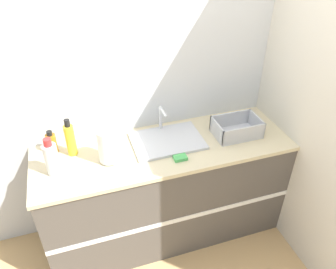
{
  "coord_description": "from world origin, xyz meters",
  "views": [
    {
      "loc": [
        -0.56,
        -1.5,
        2.29
      ],
      "look_at": [
        0.01,
        0.27,
        1.0
      ],
      "focal_mm": 35.0,
      "sensor_mm": 36.0,
      "label": 1
    }
  ],
  "objects_px": {
    "dish_rack": "(237,129)",
    "bottle_white_spray": "(52,159)",
    "sink": "(167,139)",
    "bottle_yellow": "(70,139)",
    "bottle_amber": "(52,143)",
    "paper_towel_roll": "(108,146)"
  },
  "relations": [
    {
      "from": "sink",
      "to": "bottle_yellow",
      "type": "relative_size",
      "value": 1.84
    },
    {
      "from": "bottle_amber",
      "to": "bottle_white_spray",
      "type": "relative_size",
      "value": 0.64
    },
    {
      "from": "dish_rack",
      "to": "bottle_white_spray",
      "type": "bearing_deg",
      "value": -178.67
    },
    {
      "from": "sink",
      "to": "bottle_yellow",
      "type": "distance_m",
      "value": 0.68
    },
    {
      "from": "dish_rack",
      "to": "bottle_white_spray",
      "type": "relative_size",
      "value": 1.27
    },
    {
      "from": "dish_rack",
      "to": "bottle_yellow",
      "type": "distance_m",
      "value": 1.2
    },
    {
      "from": "bottle_amber",
      "to": "bottle_white_spray",
      "type": "height_order",
      "value": "bottle_white_spray"
    },
    {
      "from": "sink",
      "to": "bottle_amber",
      "type": "height_order",
      "value": "sink"
    },
    {
      "from": "dish_rack",
      "to": "bottle_amber",
      "type": "height_order",
      "value": "bottle_amber"
    },
    {
      "from": "sink",
      "to": "paper_towel_roll",
      "type": "xyz_separation_m",
      "value": [
        -0.44,
        -0.09,
        0.11
      ]
    },
    {
      "from": "sink",
      "to": "bottle_white_spray",
      "type": "bearing_deg",
      "value": -172.35
    },
    {
      "from": "sink",
      "to": "paper_towel_roll",
      "type": "bearing_deg",
      "value": -168.1
    },
    {
      "from": "bottle_amber",
      "to": "paper_towel_roll",
      "type": "bearing_deg",
      "value": -31.82
    },
    {
      "from": "sink",
      "to": "dish_rack",
      "type": "distance_m",
      "value": 0.53
    },
    {
      "from": "sink",
      "to": "bottle_white_spray",
      "type": "distance_m",
      "value": 0.81
    },
    {
      "from": "paper_towel_roll",
      "to": "bottle_amber",
      "type": "xyz_separation_m",
      "value": [
        -0.36,
        0.22,
        -0.05
      ]
    },
    {
      "from": "bottle_white_spray",
      "to": "bottle_yellow",
      "type": "height_order",
      "value": "bottle_yellow"
    },
    {
      "from": "paper_towel_roll",
      "to": "dish_rack",
      "type": "xyz_separation_m",
      "value": [
        0.96,
        0.02,
        -0.08
      ]
    },
    {
      "from": "sink",
      "to": "bottle_yellow",
      "type": "xyz_separation_m",
      "value": [
        -0.67,
        0.06,
        0.11
      ]
    },
    {
      "from": "paper_towel_roll",
      "to": "bottle_yellow",
      "type": "height_order",
      "value": "bottle_yellow"
    },
    {
      "from": "dish_rack",
      "to": "bottle_yellow",
      "type": "relative_size",
      "value": 1.23
    },
    {
      "from": "bottle_yellow",
      "to": "dish_rack",
      "type": "bearing_deg",
      "value": -6.7
    }
  ]
}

